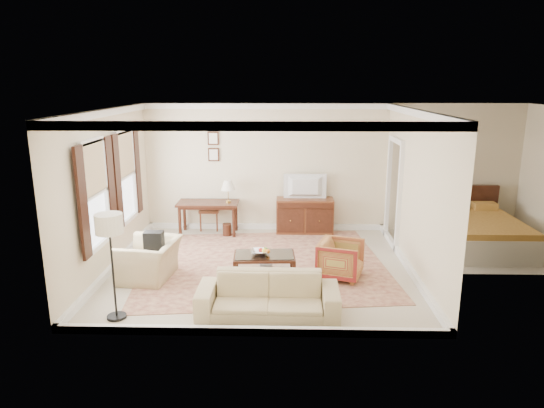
{
  "coord_description": "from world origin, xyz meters",
  "views": [
    {
      "loc": [
        0.43,
        -8.42,
        3.36
      ],
      "look_at": [
        0.2,
        0.3,
        1.15
      ],
      "focal_mm": 32.0,
      "sensor_mm": 36.0,
      "label": 1
    }
  ],
  "objects_px": {
    "sideboard": "(305,216)",
    "coffee_table": "(264,260)",
    "tv": "(305,179)",
    "club_armchair": "(149,253)",
    "writing_desk": "(208,207)",
    "sofa": "(268,289)",
    "striped_armchair": "(341,258)"
  },
  "relations": [
    {
      "from": "striped_armchair",
      "to": "coffee_table",
      "type": "bearing_deg",
      "value": 111.11
    },
    {
      "from": "sideboard",
      "to": "club_armchair",
      "type": "bearing_deg",
      "value": -135.65
    },
    {
      "from": "coffee_table",
      "to": "sofa",
      "type": "distance_m",
      "value": 1.38
    },
    {
      "from": "writing_desk",
      "to": "sofa",
      "type": "bearing_deg",
      "value": -69.28
    },
    {
      "from": "tv",
      "to": "sideboard",
      "type": "bearing_deg",
      "value": -90.0
    },
    {
      "from": "club_armchair",
      "to": "tv",
      "type": "bearing_deg",
      "value": 140.94
    },
    {
      "from": "coffee_table",
      "to": "striped_armchair",
      "type": "relative_size",
      "value": 1.47
    },
    {
      "from": "writing_desk",
      "to": "striped_armchair",
      "type": "distance_m",
      "value": 3.68
    },
    {
      "from": "club_armchair",
      "to": "writing_desk",
      "type": "bearing_deg",
      "value": 172.98
    },
    {
      "from": "sideboard",
      "to": "coffee_table",
      "type": "xyz_separation_m",
      "value": [
        -0.81,
        -2.71,
        -0.05
      ]
    },
    {
      "from": "writing_desk",
      "to": "tv",
      "type": "bearing_deg",
      "value": 3.72
    },
    {
      "from": "sideboard",
      "to": "coffee_table",
      "type": "distance_m",
      "value": 2.83
    },
    {
      "from": "writing_desk",
      "to": "club_armchair",
      "type": "bearing_deg",
      "value": -103.83
    },
    {
      "from": "tv",
      "to": "coffee_table",
      "type": "xyz_separation_m",
      "value": [
        -0.81,
        -2.69,
        -0.91
      ]
    },
    {
      "from": "writing_desk",
      "to": "coffee_table",
      "type": "bearing_deg",
      "value": -61.74
    },
    {
      "from": "coffee_table",
      "to": "sideboard",
      "type": "bearing_deg",
      "value": 73.4
    },
    {
      "from": "coffee_table",
      "to": "sofa",
      "type": "height_order",
      "value": "sofa"
    },
    {
      "from": "sideboard",
      "to": "tv",
      "type": "bearing_deg",
      "value": -90.0
    },
    {
      "from": "writing_desk",
      "to": "striped_armchair",
      "type": "height_order",
      "value": "striped_armchair"
    },
    {
      "from": "tv",
      "to": "club_armchair",
      "type": "xyz_separation_m",
      "value": [
        -2.81,
        -2.73,
        -0.79
      ]
    },
    {
      "from": "writing_desk",
      "to": "tv",
      "type": "xyz_separation_m",
      "value": [
        2.18,
        0.14,
        0.62
      ]
    },
    {
      "from": "writing_desk",
      "to": "sideboard",
      "type": "bearing_deg",
      "value": 4.25
    },
    {
      "from": "sideboard",
      "to": "coffee_table",
      "type": "relative_size",
      "value": 1.18
    },
    {
      "from": "sideboard",
      "to": "tv",
      "type": "distance_m",
      "value": 0.85
    },
    {
      "from": "writing_desk",
      "to": "club_armchair",
      "type": "distance_m",
      "value": 2.67
    },
    {
      "from": "tv",
      "to": "club_armchair",
      "type": "bearing_deg",
      "value": 44.14
    },
    {
      "from": "tv",
      "to": "sofa",
      "type": "distance_m",
      "value": 4.2
    },
    {
      "from": "writing_desk",
      "to": "sofa",
      "type": "height_order",
      "value": "sofa"
    },
    {
      "from": "striped_armchair",
      "to": "tv",
      "type": "bearing_deg",
      "value": 29.55
    },
    {
      "from": "writing_desk",
      "to": "tv",
      "type": "distance_m",
      "value": 2.27
    },
    {
      "from": "sideboard",
      "to": "tv",
      "type": "relative_size",
      "value": 1.4
    },
    {
      "from": "coffee_table",
      "to": "sofa",
      "type": "relative_size",
      "value": 0.52
    }
  ]
}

